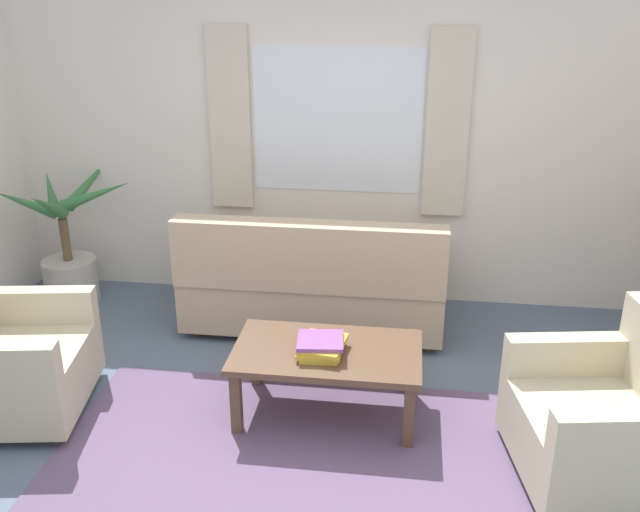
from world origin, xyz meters
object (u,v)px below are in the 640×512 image
(couch, at_px, (313,283))
(armchair_right, at_px, (612,420))
(coffee_table, at_px, (327,358))
(potted_plant, at_px, (69,255))
(book_stack_on_table, at_px, (321,346))
(armchair_left, at_px, (3,358))

(couch, relative_size, armchair_right, 1.97)
(coffee_table, distance_m, potted_plant, 2.61)
(armchair_right, bearing_deg, couch, -139.55)
(armchair_right, bearing_deg, book_stack_on_table, -111.61)
(couch, bearing_deg, potted_plant, -6.46)
(couch, bearing_deg, coffee_table, 102.35)
(coffee_table, bearing_deg, book_stack_on_table, -120.29)
(couch, distance_m, coffee_table, 1.12)
(armchair_left, bearing_deg, book_stack_on_table, -94.18)
(armchair_left, xyz_separation_m, coffee_table, (1.92, 0.21, 0.03))
(potted_plant, bearing_deg, armchair_left, -77.67)
(coffee_table, xyz_separation_m, book_stack_on_table, (-0.03, -0.05, 0.11))
(coffee_table, height_order, book_stack_on_table, book_stack_on_table)
(armchair_right, xyz_separation_m, coffee_table, (-1.52, 0.38, 0.03))
(armchair_left, distance_m, potted_plant, 1.57)
(armchair_left, relative_size, armchair_right, 1.00)
(armchair_right, height_order, coffee_table, armchair_right)
(armchair_right, distance_m, book_stack_on_table, 1.59)
(book_stack_on_table, relative_size, potted_plant, 0.27)
(couch, bearing_deg, armchair_right, 140.07)
(couch, relative_size, potted_plant, 1.59)
(armchair_left, height_order, armchair_right, same)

